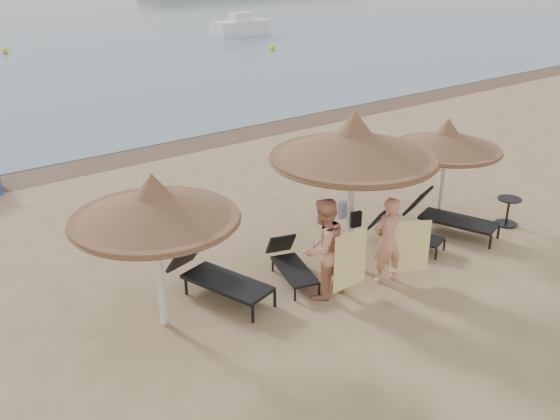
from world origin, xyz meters
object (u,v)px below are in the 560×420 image
at_px(palapa_right, 446,141).
at_px(side_table, 508,212).
at_px(palapa_left, 154,206).
at_px(lounger_far_right, 446,215).
at_px(lounger_far_left, 215,274).
at_px(lounger_near_right, 401,231).
at_px(person_right, 388,234).
at_px(palapa_center, 354,145).
at_px(lounger_near_left, 290,262).
at_px(person_left, 323,241).

relative_size(palapa_right, side_table, 3.83).
distance_m(palapa_left, lounger_far_right, 7.00).
xyz_separation_m(lounger_far_left, lounger_far_right, (5.55, -0.76, -0.01)).
distance_m(lounger_near_right, person_right, 1.79).
height_order(palapa_right, lounger_near_right, palapa_right).
distance_m(palapa_center, person_right, 1.77).
height_order(palapa_left, lounger_near_right, palapa_left).
distance_m(lounger_far_left, lounger_near_right, 4.32).
bearing_deg(lounger_near_left, person_right, -24.82).
bearing_deg(person_right, palapa_center, -67.73).
xyz_separation_m(palapa_right, lounger_near_right, (-1.63, -0.34, -1.63)).
relative_size(lounger_near_left, person_right, 0.83).
bearing_deg(lounger_far_right, palapa_center, 157.55).
height_order(lounger_near_right, person_left, person_left).
bearing_deg(palapa_right, lounger_near_right, -168.31).
xyz_separation_m(palapa_center, lounger_far_left, (-2.74, 0.62, -2.11)).
xyz_separation_m(palapa_left, lounger_near_left, (2.71, -0.03, -1.85)).
distance_m(palapa_center, lounger_near_left, 2.55).
xyz_separation_m(palapa_right, lounger_far_left, (-5.90, 0.28, -1.54)).
distance_m(palapa_right, lounger_far_left, 6.10).
distance_m(palapa_left, lounger_near_left, 3.28).
distance_m(palapa_center, lounger_far_right, 3.53).
distance_m(palapa_left, person_right, 4.42).
bearing_deg(lounger_near_right, palapa_right, -8.30).
xyz_separation_m(palapa_right, lounger_far_right, (-0.35, -0.48, -1.55)).
bearing_deg(lounger_near_right, person_left, 171.97).
xyz_separation_m(side_table, person_left, (-5.45, 0.16, 0.80)).
relative_size(palapa_center, lounger_near_left, 1.92).
bearing_deg(person_left, person_right, 160.27).
height_order(palapa_right, person_left, palapa_right).
bearing_deg(lounger_near_right, palapa_center, 160.41).
xyz_separation_m(lounger_far_right, person_right, (-2.67, -0.75, 0.59)).
distance_m(side_table, person_right, 4.19).
xyz_separation_m(palapa_center, person_left, (-1.18, -0.56, -1.42)).
distance_m(palapa_left, lounger_far_left, 2.14).
distance_m(palapa_center, lounger_far_left, 3.51).
relative_size(palapa_center, lounger_near_right, 1.87).
height_order(palapa_center, person_left, palapa_center).
bearing_deg(person_right, side_table, -164.39).
relative_size(palapa_left, lounger_near_right, 1.61).
bearing_deg(palapa_right, palapa_left, -179.99).
distance_m(palapa_right, side_table, 2.26).
height_order(palapa_left, lounger_far_right, palapa_left).
relative_size(palapa_center, palapa_right, 1.29).
bearing_deg(side_table, person_right, -177.72).
height_order(palapa_center, lounger_near_right, palapa_center).
height_order(lounger_far_right, person_left, person_left).
height_order(lounger_near_left, lounger_far_right, lounger_far_right).
bearing_deg(lounger_far_left, lounger_near_right, -24.98).
bearing_deg(person_left, lounger_near_left, -92.67).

